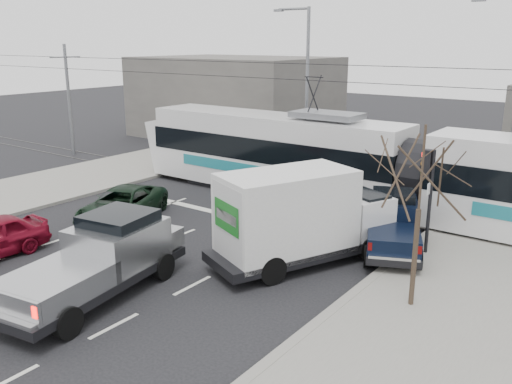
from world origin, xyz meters
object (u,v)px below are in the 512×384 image
Objects in this scene: street_lamp_far at (304,78)px; green_car at (122,205)px; navy_pickup at (392,223)px; silver_pickup at (102,257)px; bare_tree at (421,177)px; box_truck at (301,218)px; traffic_signal at (428,179)px; tram at (417,173)px.

street_lamp_far is 1.86× the size of green_car.
green_car is (-10.24, -3.53, -0.30)m from navy_pickup.
silver_pickup is (4.11, -17.86, -4.00)m from street_lamp_far.
street_lamp_far is 18.76m from silver_pickup.
bare_tree is 12.85m from green_car.
navy_pickup is at bearing 47.88° from silver_pickup.
street_lamp_far is 15.07m from box_truck.
silver_pickup is at bearing -128.06° from traffic_signal.
green_car is at bearing -143.14° from tram.
bare_tree reaches higher than navy_pickup.
silver_pickup is at bearing -112.07° from tram.
bare_tree is 8.29m from tram.
box_truck is at bearing -102.02° from tram.
bare_tree reaches higher than traffic_signal.
bare_tree is 4.28m from traffic_signal.
bare_tree is 0.18× the size of tram.
street_lamp_far reaches higher than silver_pickup.
green_car is at bearing -162.37° from traffic_signal.
bare_tree is at bearing -69.78° from tram.
street_lamp_far reaches higher than tram.
bare_tree is 4.85m from box_truck.
tram reaches higher than bare_tree.
traffic_signal is at bearing -41.72° from street_lamp_far.
navy_pickup is at bearing -45.02° from street_lamp_far.
traffic_signal is (-1.13, 4.00, -1.05)m from bare_tree.
bare_tree is at bearing -74.24° from traffic_signal.
box_truck is (-4.21, 0.96, -2.22)m from bare_tree.
tram is 4.11× the size of box_truck.
navy_pickup is (-1.09, -0.07, -1.77)m from traffic_signal.
navy_pickup reaches higher than green_car.
traffic_signal reaches higher than green_car.
box_truck is at bearing 48.14° from silver_pickup.
bare_tree reaches higher than box_truck.
tram is at bearing 15.61° from green_car.
navy_pickup is 10.84m from green_car.
tram reaches higher than green_car.
navy_pickup is at bearing 119.50° from bare_tree.
traffic_signal is 0.13× the size of tram.
navy_pickup is (5.45, 8.29, -0.14)m from silver_pickup.
tram is 6.81m from box_truck.
tram is 5.73× the size of green_car.
traffic_signal is 0.40× the size of street_lamp_far.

